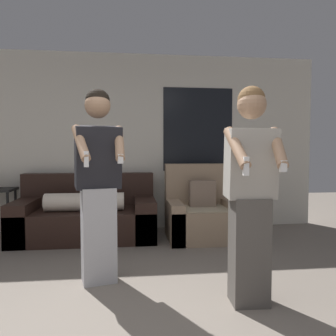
{
  "coord_description": "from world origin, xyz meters",
  "views": [
    {
      "loc": [
        0.06,
        -1.83,
        1.22
      ],
      "look_at": [
        0.38,
        0.94,
        1.07
      ],
      "focal_mm": 35.0,
      "sensor_mm": 36.0,
      "label": 1
    }
  ],
  "objects_px": {
    "couch": "(87,216)",
    "armchair": "(202,214)",
    "person_right": "(250,192)",
    "person_left": "(98,183)"
  },
  "relations": [
    {
      "from": "person_right",
      "to": "armchair",
      "type": "bearing_deg",
      "value": 88.33
    },
    {
      "from": "couch",
      "to": "armchair",
      "type": "relative_size",
      "value": 1.85
    },
    {
      "from": "couch",
      "to": "armchair",
      "type": "height_order",
      "value": "armchair"
    },
    {
      "from": "couch",
      "to": "person_left",
      "type": "bearing_deg",
      "value": -78.75
    },
    {
      "from": "couch",
      "to": "person_left",
      "type": "height_order",
      "value": "person_left"
    },
    {
      "from": "person_left",
      "to": "person_right",
      "type": "height_order",
      "value": "person_left"
    },
    {
      "from": "couch",
      "to": "person_left",
      "type": "xyz_separation_m",
      "value": [
        0.32,
        -1.59,
        0.62
      ]
    },
    {
      "from": "armchair",
      "to": "person_right",
      "type": "bearing_deg",
      "value": -91.67
    },
    {
      "from": "armchair",
      "to": "person_right",
      "type": "relative_size",
      "value": 0.6
    },
    {
      "from": "couch",
      "to": "armchair",
      "type": "distance_m",
      "value": 1.61
    }
  ]
}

